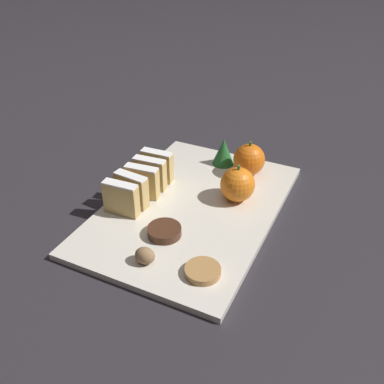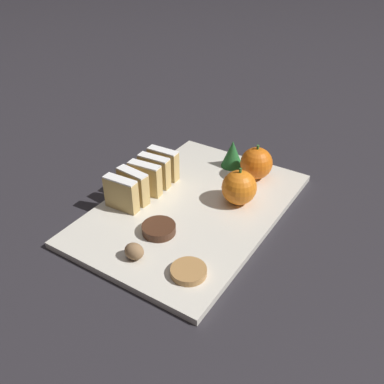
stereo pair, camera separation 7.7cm
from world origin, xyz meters
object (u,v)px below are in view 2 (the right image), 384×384
object	(u,v)px
orange_near	(256,163)
orange_far	(239,187)
chocolate_cookie	(159,229)
walnut	(135,252)

from	to	relation	value
orange_near	orange_far	distance (m)	0.10
orange_near	chocolate_cookie	size ratio (longest dim) A/B	1.26
orange_far	walnut	xyz separation A→B (m)	(-0.06, -0.22, -0.02)
orange_far	chocolate_cookie	xyz separation A→B (m)	(-0.07, -0.15, -0.03)
orange_near	orange_far	xyz separation A→B (m)	(0.01, -0.10, 0.00)
orange_far	walnut	world-z (taller)	orange_far
chocolate_cookie	orange_far	bearing A→B (deg)	64.70
walnut	chocolate_cookie	world-z (taller)	walnut
orange_far	chocolate_cookie	world-z (taller)	orange_far
orange_near	chocolate_cookie	bearing A→B (deg)	-103.50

